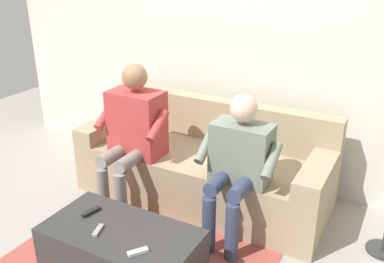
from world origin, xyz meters
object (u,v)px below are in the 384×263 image
Objects in this scene: couch at (204,167)px; coffee_table at (122,253)px; remote_black at (91,212)px; person_left_seated at (238,160)px; remote_gray at (98,230)px; remote_white at (138,252)px; person_right_seated at (133,128)px.

couch reaches higher than coffee_table.
coffee_table is at bearing 90.89° from remote_black.
remote_gray is at bearing 56.32° from person_left_seated.
remote_white is (-0.24, 0.14, 0.20)m from coffee_table.
remote_black reaches higher than coffee_table.
remote_white is (-0.24, 1.33, 0.10)m from couch.
person_right_seated is 9.97× the size of remote_gray.
coffee_table is 1.08m from person_right_seated.
remote_gray is 0.99× the size of remote_white.
person_left_seated is at bearing 145.94° from remote_black.
person_right_seated is 1.03m from remote_gray.
remote_white is (-0.71, 0.96, -0.31)m from person_right_seated.
couch is at bearing -90.00° from coffee_table.
remote_white is at bearing 81.70° from remote_black.
remote_white is (0.24, 0.94, -0.26)m from person_left_seated.
person_right_seated reaches higher than remote_white.
coffee_table is at bearing 59.28° from person_left_seated.
person_left_seated reaches higher than couch.
remote_black is (0.29, -0.06, 0.20)m from coffee_table.
person_left_seated is (-0.47, 0.39, 0.35)m from couch.
remote_black is (0.77, 0.74, -0.26)m from person_left_seated.
person_right_seated reaches higher than person_left_seated.
remote_black is at bearing -145.43° from remote_gray.
person_right_seated is 9.92× the size of remote_white.
person_right_seated is (0.47, -0.83, 0.51)m from coffee_table.
remote_gray is at bearing 111.66° from person_right_seated.
remote_white is at bearing 149.85° from coffee_table.
remote_white is at bearing 100.18° from couch.
person_right_seated is at bearing -1.60° from person_left_seated.
couch reaches higher than remote_black.
person_right_seated is 0.85m from remote_black.
person_left_seated is 0.95m from person_right_seated.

